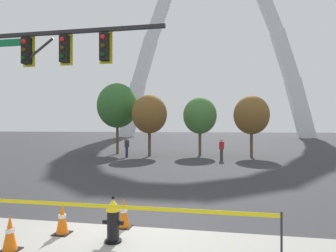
% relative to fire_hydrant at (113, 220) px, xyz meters
% --- Properties ---
extents(ground_plane, '(240.00, 240.00, 0.00)m').
position_rel_fire_hydrant_xyz_m(ground_plane, '(0.08, 1.17, -0.47)').
color(ground_plane, '#333335').
extents(fire_hydrant, '(0.46, 0.48, 0.99)m').
position_rel_fire_hydrant_xyz_m(fire_hydrant, '(0.00, 0.00, 0.00)').
color(fire_hydrant, black).
rests_on(fire_hydrant, ground).
extents(caution_tape_barrier, '(6.39, 0.09, 0.92)m').
position_rel_fire_hydrant_xyz_m(caution_tape_barrier, '(0.19, -0.28, 0.19)').
color(caution_tape_barrier, '#232326').
rests_on(caution_tape_barrier, ground).
extents(traffic_cone_by_hydrant, '(0.36, 0.36, 0.73)m').
position_rel_fire_hydrant_xyz_m(traffic_cone_by_hydrant, '(-0.07, 0.89, -0.11)').
color(traffic_cone_by_hydrant, black).
rests_on(traffic_cone_by_hydrant, ground).
extents(traffic_cone_mid_sidewalk, '(0.36, 0.36, 0.73)m').
position_rel_fire_hydrant_xyz_m(traffic_cone_mid_sidewalk, '(-1.85, -0.82, -0.11)').
color(traffic_cone_mid_sidewalk, black).
rests_on(traffic_cone_mid_sidewalk, ground).
extents(traffic_cone_curb_edge, '(0.36, 0.36, 0.73)m').
position_rel_fire_hydrant_xyz_m(traffic_cone_curb_edge, '(-1.32, 0.22, -0.11)').
color(traffic_cone_curb_edge, black).
rests_on(traffic_cone_curb_edge, ground).
extents(traffic_signal_gantry, '(6.42, 0.44, 6.00)m').
position_rel_fire_hydrant_xyz_m(traffic_signal_gantry, '(-3.89, 2.93, 3.80)').
color(traffic_signal_gantry, '#232326').
rests_on(traffic_signal_gantry, ground).
extents(monument_arch, '(42.89, 2.91, 44.67)m').
position_rel_fire_hydrant_xyz_m(monument_arch, '(0.08, 59.91, 18.83)').
color(monument_arch, silver).
rests_on(monument_arch, ground).
extents(tree_far_left, '(3.64, 3.64, 6.36)m').
position_rel_fire_hydrant_xyz_m(tree_far_left, '(-6.95, 19.06, 3.89)').
color(tree_far_left, brown).
rests_on(tree_far_left, ground).
extents(tree_left_mid, '(2.94, 2.94, 5.14)m').
position_rel_fire_hydrant_xyz_m(tree_left_mid, '(-3.64, 17.71, 3.05)').
color(tree_left_mid, brown).
rests_on(tree_left_mid, ground).
extents(tree_center_left, '(2.86, 2.86, 5.00)m').
position_rel_fire_hydrant_xyz_m(tree_center_left, '(0.44, 19.15, 2.95)').
color(tree_center_left, brown).
rests_on(tree_center_left, ground).
extents(tree_center_right, '(2.85, 2.85, 4.98)m').
position_rel_fire_hydrant_xyz_m(tree_center_right, '(4.64, 18.46, 2.94)').
color(tree_center_right, brown).
rests_on(tree_center_right, ground).
extents(pedestrian_walking_left, '(0.39, 0.34, 1.59)m').
position_rel_fire_hydrant_xyz_m(pedestrian_walking_left, '(-5.22, 16.52, 0.35)').
color(pedestrian_walking_left, '#232847').
rests_on(pedestrian_walking_left, ground).
extents(pedestrian_standing_center, '(0.36, 0.24, 1.59)m').
position_rel_fire_hydrant_xyz_m(pedestrian_standing_center, '(2.27, 15.59, 0.35)').
color(pedestrian_standing_center, '#38383D').
rests_on(pedestrian_standing_center, ground).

